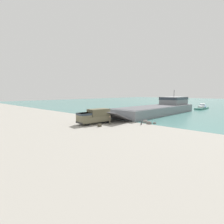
{
  "coord_description": "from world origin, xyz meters",
  "views": [
    {
      "loc": [
        24.41,
        -26.66,
        6.51
      ],
      "look_at": [
        -2.32,
        2.08,
        2.11
      ],
      "focal_mm": 28.0,
      "sensor_mm": 36.0,
      "label": 1
    }
  ],
  "objects_px": {
    "landing_craft": "(160,108)",
    "mooring_bollard": "(141,122)",
    "moored_boat_a": "(202,107)",
    "moored_boat_b": "(201,108)",
    "military_truck": "(94,116)",
    "cargo_crate": "(100,125)",
    "soldier_on_ramp": "(110,120)"
  },
  "relations": [
    {
      "from": "landing_craft",
      "to": "mooring_bollard",
      "type": "height_order",
      "value": "landing_craft"
    },
    {
      "from": "moored_boat_a",
      "to": "mooring_bollard",
      "type": "bearing_deg",
      "value": -100.47
    },
    {
      "from": "moored_boat_b",
      "to": "mooring_bollard",
      "type": "xyz_separation_m",
      "value": [
        1.08,
        -43.7,
        0.03
      ]
    },
    {
      "from": "military_truck",
      "to": "moored_boat_b",
      "type": "bearing_deg",
      "value": -178.96
    },
    {
      "from": "military_truck",
      "to": "mooring_bollard",
      "type": "height_order",
      "value": "military_truck"
    },
    {
      "from": "landing_craft",
      "to": "military_truck",
      "type": "height_order",
      "value": "landing_craft"
    },
    {
      "from": "moored_boat_b",
      "to": "cargo_crate",
      "type": "relative_size",
      "value": 14.27
    },
    {
      "from": "moored_boat_a",
      "to": "mooring_bollard",
      "type": "height_order",
      "value": "moored_boat_a"
    },
    {
      "from": "military_truck",
      "to": "moored_boat_a",
      "type": "height_order",
      "value": "military_truck"
    },
    {
      "from": "mooring_bollard",
      "to": "landing_craft",
      "type": "bearing_deg",
      "value": 107.62
    },
    {
      "from": "military_truck",
      "to": "moored_boat_a",
      "type": "xyz_separation_m",
      "value": [
        5.66,
        54.45,
        -0.94
      ]
    },
    {
      "from": "moored_boat_b",
      "to": "landing_craft",
      "type": "bearing_deg",
      "value": -101.55
    },
    {
      "from": "landing_craft",
      "to": "soldier_on_ramp",
      "type": "distance_m",
      "value": 25.05
    },
    {
      "from": "mooring_bollard",
      "to": "moored_boat_a",
      "type": "bearing_deg",
      "value": 92.57
    },
    {
      "from": "landing_craft",
      "to": "military_truck",
      "type": "relative_size",
      "value": 5.3
    },
    {
      "from": "moored_boat_a",
      "to": "moored_boat_b",
      "type": "height_order",
      "value": "moored_boat_a"
    },
    {
      "from": "landing_craft",
      "to": "mooring_bollard",
      "type": "xyz_separation_m",
      "value": [
        6.58,
        -20.71,
        -1.32
      ]
    },
    {
      "from": "landing_craft",
      "to": "moored_boat_b",
      "type": "height_order",
      "value": "landing_craft"
    },
    {
      "from": "landing_craft",
      "to": "cargo_crate",
      "type": "relative_size",
      "value": 62.1
    },
    {
      "from": "cargo_crate",
      "to": "soldier_on_ramp",
      "type": "bearing_deg",
      "value": 91.25
    },
    {
      "from": "military_truck",
      "to": "landing_craft",
      "type": "bearing_deg",
      "value": -173.92
    },
    {
      "from": "landing_craft",
      "to": "soldier_on_ramp",
      "type": "height_order",
      "value": "landing_craft"
    },
    {
      "from": "soldier_on_ramp",
      "to": "mooring_bollard",
      "type": "relative_size",
      "value": 1.94
    },
    {
      "from": "landing_craft",
      "to": "cargo_crate",
      "type": "distance_m",
      "value": 28.0
    },
    {
      "from": "soldier_on_ramp",
      "to": "moored_boat_b",
      "type": "relative_size",
      "value": 0.19
    },
    {
      "from": "landing_craft",
      "to": "military_truck",
      "type": "xyz_separation_m",
      "value": [
        -1.27,
        -26.52,
        -0.2
      ]
    },
    {
      "from": "moored_boat_a",
      "to": "soldier_on_ramp",
      "type": "bearing_deg",
      "value": -105.85
    },
    {
      "from": "military_truck",
      "to": "cargo_crate",
      "type": "relative_size",
      "value": 11.73
    },
    {
      "from": "moored_boat_b",
      "to": "moored_boat_a",
      "type": "bearing_deg",
      "value": 104.46
    },
    {
      "from": "cargo_crate",
      "to": "moored_boat_b",
      "type": "bearing_deg",
      "value": 85.9
    },
    {
      "from": "military_truck",
      "to": "cargo_crate",
      "type": "distance_m",
      "value": 3.66
    },
    {
      "from": "landing_craft",
      "to": "soldier_on_ramp",
      "type": "bearing_deg",
      "value": -84.36
    }
  ]
}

